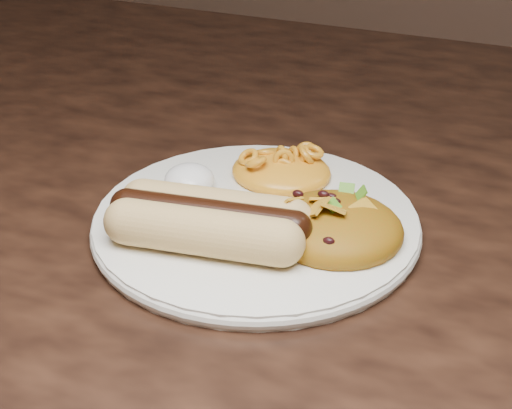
% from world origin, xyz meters
% --- Properties ---
extents(table, '(1.60, 0.90, 0.75)m').
position_xyz_m(table, '(0.00, 0.00, 0.66)').
color(table, '#381F13').
rests_on(table, floor).
extents(plate, '(0.33, 0.33, 0.01)m').
position_xyz_m(plate, '(-0.10, -0.09, 0.76)').
color(plate, silver).
rests_on(plate, table).
extents(hotdog, '(0.13, 0.08, 0.03)m').
position_xyz_m(hotdog, '(-0.12, -0.13, 0.78)').
color(hotdog, '#DFB377').
rests_on(hotdog, plate).
extents(mac_and_cheese, '(0.10, 0.09, 0.03)m').
position_xyz_m(mac_and_cheese, '(-0.11, -0.02, 0.78)').
color(mac_and_cheese, '#FF9D33').
rests_on(mac_and_cheese, plate).
extents(sour_cream, '(0.04, 0.04, 0.03)m').
position_xyz_m(sour_cream, '(-0.17, -0.07, 0.78)').
color(sour_cream, white).
rests_on(sour_cream, plate).
extents(taco_salad, '(0.10, 0.10, 0.05)m').
position_xyz_m(taco_salad, '(-0.04, -0.09, 0.78)').
color(taco_salad, '#C12600').
rests_on(taco_salad, plate).
extents(fork, '(0.04, 0.16, 0.00)m').
position_xyz_m(fork, '(-0.13, -0.12, 0.75)').
color(fork, white).
rests_on(fork, table).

